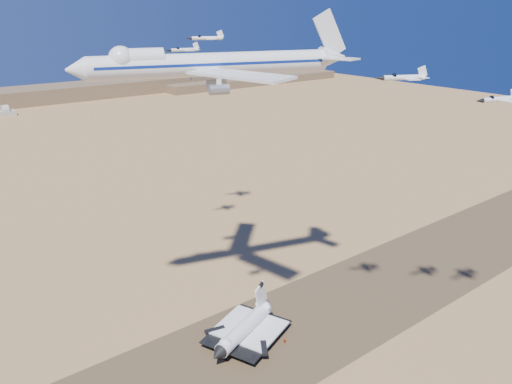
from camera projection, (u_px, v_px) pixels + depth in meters
ground at (224, 364)px, 161.26m from camera, size 1200.00×1200.00×0.00m
runway at (224, 364)px, 161.25m from camera, size 600.00×50.00×0.06m
ridgeline at (18, 100)px, 587.67m from camera, size 960.00×90.00×18.00m
shuttle at (244, 330)px, 170.59m from camera, size 35.82×29.85×17.42m
carrier_747 at (205, 64)px, 143.72m from camera, size 83.82×62.49×20.98m
crew_a at (274, 341)px, 170.81m from camera, size 0.45×0.62×1.56m
crew_b at (267, 338)px, 172.49m from camera, size 0.53×0.88×1.77m
crew_c at (285, 341)px, 170.83m from camera, size 1.07×1.25×1.90m
chase_jet_a at (403, 77)px, 129.44m from camera, size 13.98×8.88×3.65m
chase_jet_b at (498, 99)px, 132.01m from camera, size 14.36×8.31×3.65m
chase_jet_e at (184, 50)px, 194.27m from camera, size 13.99×7.83×3.51m
chase_jet_f at (206, 38)px, 213.31m from camera, size 15.78×10.10×4.13m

